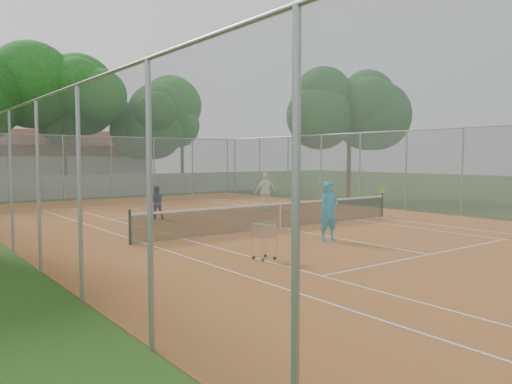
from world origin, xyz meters
TOP-DOWN VIEW (x-y plane):
  - ground at (0.00, 0.00)m, footprint 120.00×120.00m
  - court_pad at (0.00, 0.00)m, footprint 18.00×34.00m
  - court_lines at (0.00, 0.00)m, footprint 10.98×23.78m
  - tennis_net at (0.00, 0.00)m, footprint 11.88×0.10m
  - perimeter_fence at (0.00, 0.00)m, footprint 18.00×34.00m
  - boundary_wall at (0.00, 19.00)m, footprint 26.00×0.30m
  - clubhouse at (-2.00, 29.00)m, footprint 16.40×9.00m
  - tropical_trees at (0.00, 22.00)m, footprint 29.00×19.00m
  - player_near at (-0.60, -3.14)m, footprint 0.76×0.56m
  - player_far_left at (-2.50, 5.33)m, footprint 0.85×0.76m
  - player_far_right at (3.39, 5.16)m, footprint 1.20×0.79m
  - ball_hopper at (-4.06, -4.22)m, footprint 0.64×0.64m

SIDE VIEW (x-z plane):
  - ground at x=0.00m, z-range 0.00..0.00m
  - court_pad at x=0.00m, z-range 0.00..0.02m
  - court_lines at x=0.00m, z-range 0.02..0.03m
  - tennis_net at x=0.00m, z-range 0.02..1.00m
  - ball_hopper at x=-4.06m, z-range 0.02..1.07m
  - boundary_wall at x=0.00m, z-range 0.00..1.50m
  - player_far_left at x=-2.50m, z-range 0.02..1.48m
  - player_far_right at x=3.39m, z-range 0.02..1.92m
  - player_near at x=-0.60m, z-range 0.02..1.92m
  - perimeter_fence at x=0.00m, z-range 0.00..4.00m
  - clubhouse at x=-2.00m, z-range 0.00..4.40m
  - tropical_trees at x=0.00m, z-range 0.00..10.00m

